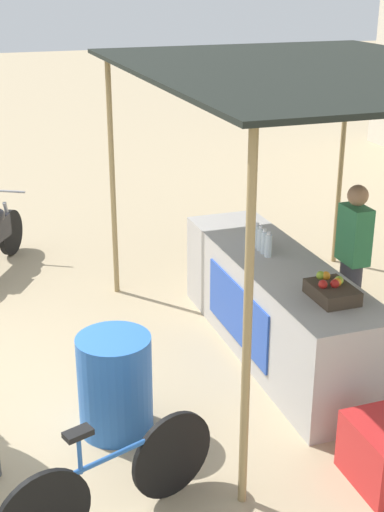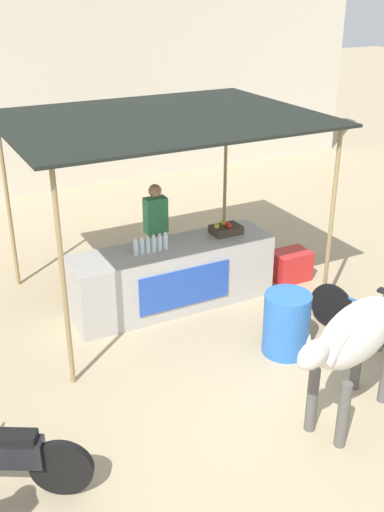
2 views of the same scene
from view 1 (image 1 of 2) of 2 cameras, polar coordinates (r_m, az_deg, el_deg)
The scene contains 9 objects.
ground_plane at distance 6.63m, azimuth -11.19°, elevation -10.43°, with size 60.00×60.00×0.00m, color tan.
stall_counter at distance 6.95m, azimuth 6.72°, elevation -4.03°, with size 3.00×0.82×0.96m.
stall_awning at distance 6.47m, azimuth 10.06°, elevation 13.79°, with size 4.20×3.20×2.74m.
water_bottle_row at distance 6.99m, azimuth 5.35°, elevation 1.48°, with size 0.52×0.07×0.25m.
fruit_crate at distance 6.02m, azimuth 11.12°, elevation -2.74°, with size 0.44×0.32×0.18m.
vendor_behind_counter at distance 7.08m, azimuth 12.66°, elevation -0.69°, with size 0.34×0.22×1.65m.
cooler_box at distance 5.52m, azimuth 15.10°, elevation -15.10°, with size 0.60×0.44×0.48m, color red.
water_barrel at distance 5.83m, azimuth -6.17°, elevation -10.14°, with size 0.60×0.60×0.83m, color blue.
bicycle_leaning at distance 4.97m, azimuth -6.51°, elevation -17.55°, with size 0.58×1.58×0.85m.
Camera 1 is at (5.61, -0.60, 3.48)m, focal length 50.00 mm.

